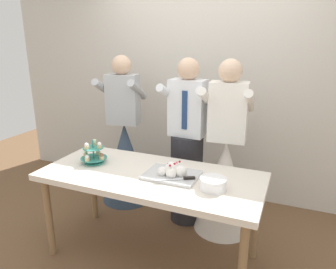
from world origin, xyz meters
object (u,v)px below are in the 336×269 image
object	(u,v)px
person_groom	(187,152)
person_bride	(225,174)
plate_stack	(213,184)
main_cake_tray	(173,172)
cupcake_stand	(94,154)
dessert_table	(151,182)
person_guest	(125,152)

from	to	relation	value
person_groom	person_bride	bearing A→B (deg)	-2.53
plate_stack	person_bride	distance (m)	0.77
main_cake_tray	plate_stack	distance (m)	0.36
cupcake_stand	person_bride	world-z (taller)	person_bride
cupcake_stand	plate_stack	world-z (taller)	cupcake_stand
main_cake_tray	plate_stack	world-z (taller)	main_cake_tray
main_cake_tray	dessert_table	bearing A→B (deg)	-175.16
cupcake_stand	person_groom	distance (m)	0.92
dessert_table	person_bride	bearing A→B (deg)	54.55
cupcake_stand	person_bride	xyz separation A→B (m)	(1.03, 0.63, -0.27)
person_guest	dessert_table	bearing A→B (deg)	-48.43
person_guest	person_bride	bearing A→B (deg)	-7.65
cupcake_stand	plate_stack	size ratio (longest dim) A/B	1.14
cupcake_stand	plate_stack	bearing A→B (deg)	-4.74
dessert_table	cupcake_stand	xyz separation A→B (m)	(-0.56, 0.02, 0.15)
main_cake_tray	plate_stack	size ratio (longest dim) A/B	2.08
person_groom	person_guest	world-z (taller)	same
cupcake_stand	person_groom	size ratio (longest dim) A/B	0.14
plate_stack	person_groom	distance (m)	0.88
person_bride	person_guest	distance (m)	1.20
main_cake_tray	person_guest	distance (m)	1.23
main_cake_tray	person_bride	size ratio (longest dim) A/B	0.25
cupcake_stand	person_guest	size ratio (longest dim) A/B	0.14
plate_stack	person_bride	world-z (taller)	person_bride
person_guest	person_groom	bearing A→B (deg)	-10.13
dessert_table	person_guest	size ratio (longest dim) A/B	1.08
dessert_table	person_groom	world-z (taller)	person_groom
main_cake_tray	plate_stack	bearing A→B (deg)	-13.98
dessert_table	person_guest	xyz separation A→B (m)	(-0.72, 0.81, -0.12)
cupcake_stand	main_cake_tray	distance (m)	0.75
dessert_table	person_groom	distance (m)	0.68
main_cake_tray	person_groom	xyz separation A→B (m)	(-0.11, 0.65, -0.07)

